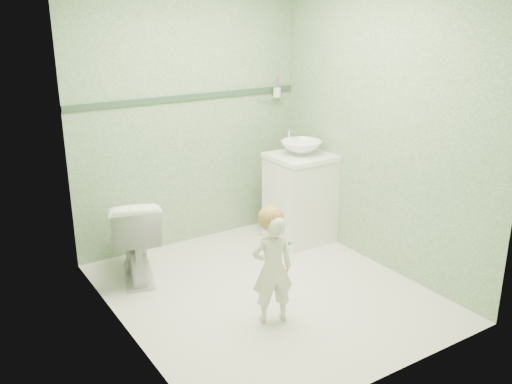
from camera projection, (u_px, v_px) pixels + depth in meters
ground at (266, 292)px, 4.35m from camera, size 2.50×2.50×0.00m
room_shell at (267, 142)px, 3.97m from camera, size 2.50×2.54×2.40m
trim_stripe at (189, 97)px, 4.91m from camera, size 2.20×0.02×0.05m
vanity at (300, 199)px, 5.21m from camera, size 0.52×0.50×0.80m
counter at (301, 157)px, 5.08m from camera, size 0.54×0.52×0.04m
basin at (301, 148)px, 5.06m from camera, size 0.37×0.37×0.13m
faucet at (289, 135)px, 5.18m from camera, size 0.03×0.13×0.18m
cup_holder at (276, 92)px, 5.33m from camera, size 0.26×0.07×0.21m
toilet at (135, 237)px, 4.50m from camera, size 0.57×0.77×0.70m
toddler at (272, 269)px, 3.84m from camera, size 0.34×0.27×0.80m
hair_cap at (271, 218)px, 3.74m from camera, size 0.18×0.18×0.18m
teal_toothbrush at (289, 242)px, 3.67m from camera, size 0.11×0.14×0.08m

